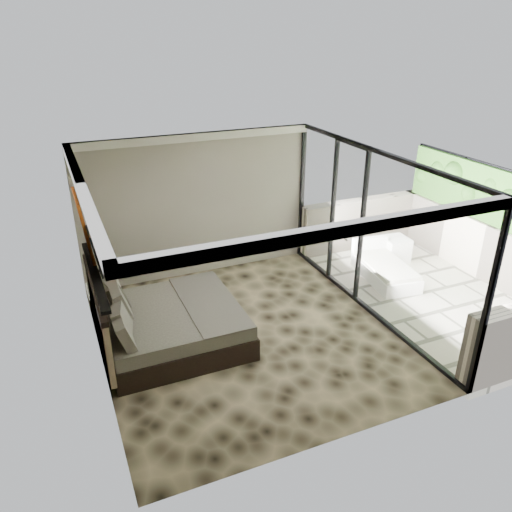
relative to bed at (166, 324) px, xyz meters
name	(u,v)px	position (x,y,z in m)	size (l,w,h in m)	color
floor	(247,335)	(1.24, -0.30, -0.35)	(5.00, 5.00, 0.00)	black
ceiling	(246,166)	(1.24, -0.30, 2.44)	(4.50, 5.00, 0.02)	silver
back_wall	(198,206)	(1.24, 2.19, 1.05)	(4.50, 0.02, 2.80)	gray
left_wall	(92,285)	(-1.00, -0.30, 1.05)	(0.02, 5.00, 2.80)	gray
glass_wall	(372,234)	(3.49, -0.30, 1.05)	(0.08, 5.00, 2.80)	white
terrace_slab	(431,294)	(4.99, -0.30, -0.41)	(3.00, 5.00, 0.12)	#B9B79E
parapet_far	(491,253)	(6.34, -0.30, 0.20)	(0.30, 5.00, 1.10)	#C2B19D
foliage_hedge	(502,199)	(6.34, -0.30, 1.30)	(0.36, 4.60, 1.10)	#417725
picture_ledge	(95,274)	(-0.94, -0.20, 1.15)	(0.12, 2.20, 0.05)	black
bed	(166,324)	(0.00, 0.00, 0.00)	(2.16, 2.09, 1.19)	black
nightstand	(105,299)	(-0.75, 1.30, -0.08)	(0.54, 0.54, 0.54)	black
table_lamp	(98,264)	(-0.79, 1.24, 0.62)	(0.39, 0.39, 0.71)	black
abstract_canvas	(83,225)	(-0.96, 0.45, 1.62)	(0.04, 0.90, 0.90)	#BA3110
framed_print	(94,252)	(-0.90, -0.20, 1.47)	(0.03, 0.50, 0.60)	black
ottoman	(395,249)	(5.18, 1.10, -0.10)	(0.51, 0.51, 0.51)	white
lounger	(384,269)	(4.49, 0.51, -0.16)	(0.97, 1.62, 0.60)	white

